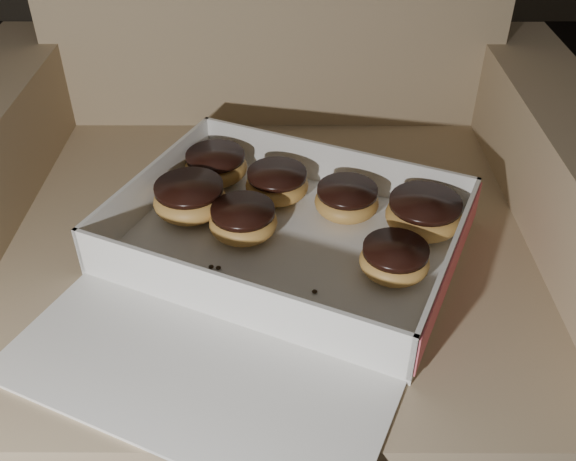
{
  "coord_description": "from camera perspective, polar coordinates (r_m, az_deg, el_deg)",
  "views": [
    {
      "loc": [
        -0.51,
        -0.68,
        1.02
      ],
      "look_at": [
        -0.51,
        0.02,
        0.49
      ],
      "focal_mm": 40.0,
      "sensor_mm": 36.0,
      "label": 1
    }
  ],
  "objects": [
    {
      "name": "crumb_a",
      "position": [
        0.85,
        -6.21,
        -3.3
      ],
      "size": [
        0.01,
        0.01,
        0.0
      ],
      "primitive_type": "ellipsoid",
      "color": "black",
      "rests_on": "bakery_box"
    },
    {
      "name": "donut_c",
      "position": [
        0.94,
        -8.71,
        2.81
      ],
      "size": [
        0.11,
        0.11,
        0.05
      ],
      "color": "gold",
      "rests_on": "bakery_box"
    },
    {
      "name": "donut_b",
      "position": [
        0.91,
        11.98,
        1.41
      ],
      "size": [
        0.11,
        0.11,
        0.05
      ],
      "color": "gold",
      "rests_on": "bakery_box"
    },
    {
      "name": "bakery_box",
      "position": [
        0.85,
        -1.09,
        -2.54
      ],
      "size": [
        0.62,
        0.66,
        0.07
      ],
      "rotation": [
        0.0,
        0.0,
        -0.42
      ],
      "color": "white",
      "rests_on": "armchair"
    },
    {
      "name": "donut_g",
      "position": [
        0.96,
        -0.98,
        4.18
      ],
      "size": [
        0.1,
        0.1,
        0.05
      ],
      "color": "gold",
      "rests_on": "bakery_box"
    },
    {
      "name": "armchair",
      "position": [
        1.08,
        -1.46,
        -3.07
      ],
      "size": [
        0.99,
        0.84,
        1.03
      ],
      "color": "#9C8363",
      "rests_on": "floor"
    },
    {
      "name": "crumb_c",
      "position": [
        0.85,
        -6.85,
        -3.21
      ],
      "size": [
        0.01,
        0.01,
        0.0
      ],
      "primitive_type": "ellipsoid",
      "color": "black",
      "rests_on": "bakery_box"
    },
    {
      "name": "donut_d",
      "position": [
        1.01,
        -6.42,
        5.73
      ],
      "size": [
        0.1,
        0.1,
        0.05
      ],
      "color": "gold",
      "rests_on": "bakery_box"
    },
    {
      "name": "crumb_b",
      "position": [
        0.81,
        2.38,
        -5.44
      ],
      "size": [
        0.01,
        0.01,
        0.0
      ],
      "primitive_type": "ellipsoid",
      "color": "black",
      "rests_on": "bakery_box"
    },
    {
      "name": "donut_f",
      "position": [
        0.89,
        -4.0,
        0.86
      ],
      "size": [
        0.1,
        0.1,
        0.05
      ],
      "color": "gold",
      "rests_on": "bakery_box"
    },
    {
      "name": "donut_a",
      "position": [
        0.93,
        5.24,
        2.69
      ],
      "size": [
        0.09,
        0.09,
        0.05
      ],
      "color": "gold",
      "rests_on": "bakery_box"
    },
    {
      "name": "floor",
      "position": [
        1.33,
        23.68,
        -17.49
      ],
      "size": [
        4.5,
        4.5,
        0.0
      ],
      "primitive_type": "plane",
      "color": "black",
      "rests_on": "ground"
    },
    {
      "name": "donut_e",
      "position": [
        0.83,
        9.45,
        -2.57
      ],
      "size": [
        0.09,
        0.09,
        0.05
      ],
      "color": "gold",
      "rests_on": "bakery_box"
    }
  ]
}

